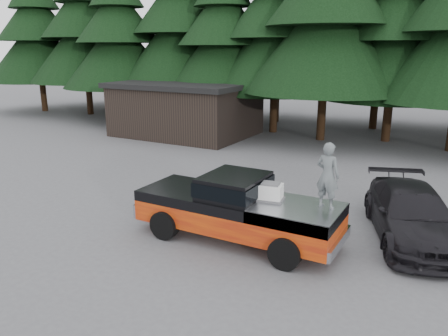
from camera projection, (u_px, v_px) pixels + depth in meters
The scene contains 8 objects.
ground at pixel (212, 225), 13.66m from camera, with size 120.00×120.00×0.00m, color #535355.
pickup_truck at pixel (237, 218), 12.45m from camera, with size 6.00×2.04×1.33m, color #CE4908, non-canonical shape.
truck_cab at pixel (234, 185), 12.24m from camera, with size 1.66×1.90×0.59m, color black.
air_compressor at pixel (270, 193), 11.87m from camera, with size 0.62×0.52×0.43m, color white.
man_on_bed at pixel (328, 175), 11.15m from camera, with size 0.63×0.42×1.74m, color #585F60.
parked_car at pixel (412, 214), 12.52m from camera, with size 2.09×5.13×1.49m, color black.
utility_building at pixel (186, 108), 27.55m from camera, with size 8.40×6.40×3.30m.
treeline at pixel (365, 7), 25.90m from camera, with size 60.15×16.05×17.50m.
Camera 1 is at (6.50, -10.91, 5.34)m, focal length 35.00 mm.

